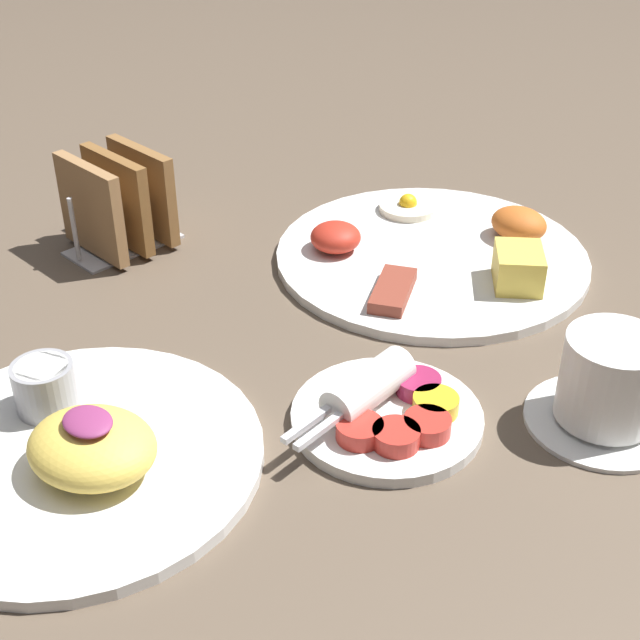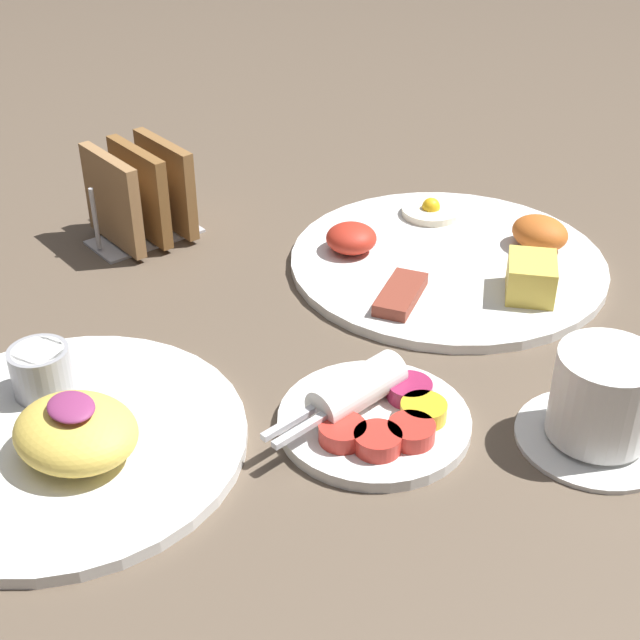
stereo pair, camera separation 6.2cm
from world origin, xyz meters
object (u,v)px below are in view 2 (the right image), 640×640
plate_breakfast (452,258)px  coffee_cup (602,403)px  toast_rack (140,197)px  plate_foreground (66,432)px  plate_condiments (374,414)px

plate_breakfast → coffee_cup: coffee_cup is taller
plate_breakfast → toast_rack: 0.33m
plate_foreground → toast_rack: bearing=140.2°
plate_breakfast → plate_foreground: (0.01, -0.43, 0.00)m
plate_condiments → plate_foreground: bearing=-123.8°
plate_breakfast → plate_condiments: bearing=-59.6°
plate_condiments → toast_rack: bearing=176.1°
toast_rack → coffee_cup: toast_rack is taller
plate_breakfast → plate_condiments: (0.14, -0.23, 0.00)m
plate_breakfast → plate_condiments: 0.27m
plate_condiments → coffee_cup: coffee_cup is taller
plate_breakfast → coffee_cup: bearing=-24.4°
plate_foreground → toast_rack: 0.35m
plate_foreground → toast_rack: size_ratio=2.36×
plate_foreground → coffee_cup: size_ratio=2.28×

